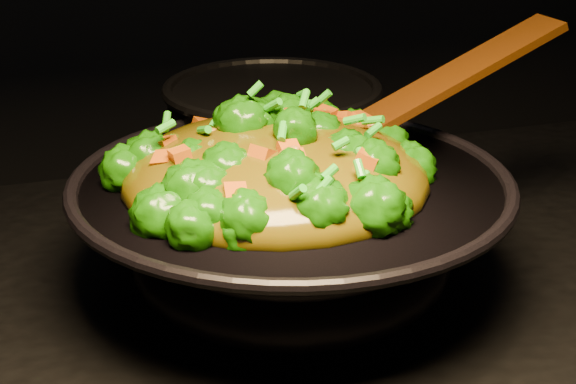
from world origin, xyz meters
name	(u,v)px	position (x,y,z in m)	size (l,w,h in m)	color
wok	(291,236)	(0.02, 0.09, 0.96)	(0.40, 0.40, 0.11)	black
stir_fry	(275,133)	(0.00, 0.09, 1.06)	(0.29, 0.29, 0.10)	#175906
spatula	(423,94)	(0.18, 0.14, 1.07)	(0.33, 0.05, 0.01)	#350E03
back_pot	(273,140)	(0.07, 0.32, 0.97)	(0.25, 0.25, 0.14)	black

